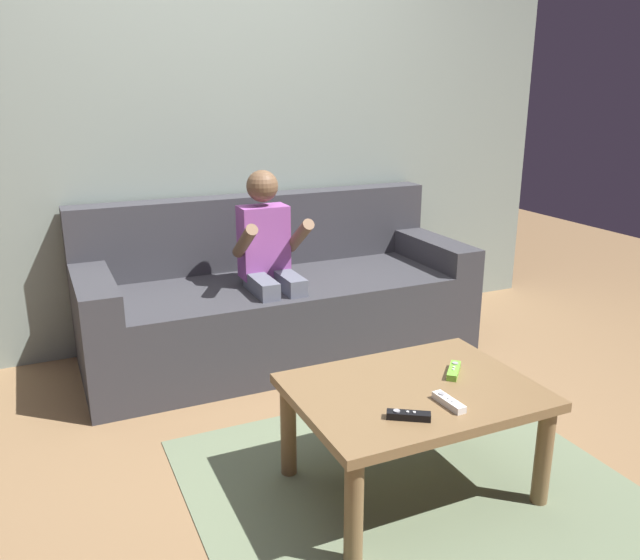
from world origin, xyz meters
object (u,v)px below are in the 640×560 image
(couch, at_px, (277,301))
(game_remote_lime_far_corner, at_px, (454,371))
(game_remote_white_center, at_px, (449,402))
(game_remote_black_near_edge, at_px, (408,415))
(coffee_table, at_px, (413,403))
(person_seated_on_couch, at_px, (270,260))

(couch, height_order, game_remote_lime_far_corner, couch)
(game_remote_white_center, distance_m, game_remote_lime_far_corner, 0.25)
(couch, height_order, game_remote_black_near_edge, couch)
(couch, relative_size, coffee_table, 2.45)
(coffee_table, bearing_deg, person_seated_on_couch, 94.06)
(coffee_table, xyz_separation_m, game_remote_black_near_edge, (-0.14, -0.18, 0.07))
(person_seated_on_couch, distance_m, coffee_table, 1.24)
(person_seated_on_couch, relative_size, game_remote_lime_far_corner, 8.03)
(person_seated_on_couch, xyz_separation_m, game_remote_black_near_edge, (-0.05, -1.40, -0.16))
(person_seated_on_couch, distance_m, game_remote_black_near_edge, 1.41)
(coffee_table, xyz_separation_m, game_remote_white_center, (0.03, -0.16, 0.07))
(person_seated_on_couch, height_order, game_remote_white_center, person_seated_on_couch)
(couch, relative_size, person_seated_on_couch, 2.03)
(coffee_table, relative_size, game_remote_white_center, 5.97)
(game_remote_lime_far_corner, bearing_deg, game_remote_black_near_edge, -146.73)
(game_remote_white_center, bearing_deg, person_seated_on_couch, 94.99)
(game_remote_black_near_edge, bearing_deg, game_remote_lime_far_corner, 33.27)
(game_remote_lime_far_corner, bearing_deg, coffee_table, -169.76)
(couch, xyz_separation_m, person_seated_on_couch, (-0.10, -0.18, 0.29))
(person_seated_on_couch, xyz_separation_m, coffee_table, (0.09, -1.22, -0.24))
(couch, height_order, person_seated_on_couch, person_seated_on_couch)
(coffee_table, bearing_deg, game_remote_black_near_edge, -126.87)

